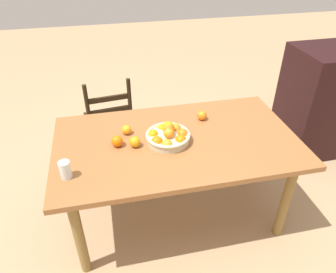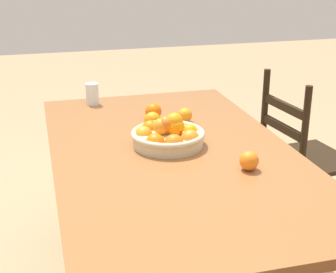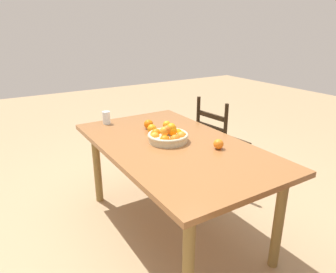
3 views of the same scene
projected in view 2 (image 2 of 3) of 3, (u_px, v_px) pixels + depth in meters
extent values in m
cube|color=#965E33|center=(174.00, 155.00, 2.09)|extent=(1.71, 0.98, 0.04)
cylinder|color=olive|center=(74.00, 175.00, 2.79)|extent=(0.07, 0.07, 0.71)
cylinder|color=olive|center=(200.00, 161.00, 2.97)|extent=(0.07, 0.07, 0.71)
cube|color=black|center=(308.00, 159.00, 2.83)|extent=(0.47, 0.47, 0.03)
cylinder|color=black|center=(311.00, 176.00, 3.13)|extent=(0.04, 0.04, 0.41)
cylinder|color=black|center=(296.00, 215.00, 2.68)|extent=(0.04, 0.04, 0.41)
cylinder|color=black|center=(259.00, 186.00, 3.00)|extent=(0.04, 0.04, 0.41)
cylinder|color=black|center=(305.00, 132.00, 2.51)|extent=(0.04, 0.04, 0.47)
cylinder|color=black|center=(265.00, 111.00, 2.84)|extent=(0.04, 0.04, 0.47)
cube|color=black|center=(283.00, 128.00, 2.69)|extent=(0.34, 0.06, 0.04)
cube|color=black|center=(285.00, 107.00, 2.65)|extent=(0.34, 0.06, 0.04)
cylinder|color=beige|center=(168.00, 139.00, 2.13)|extent=(0.30, 0.30, 0.05)
torus|color=beige|center=(168.00, 133.00, 2.12)|extent=(0.31, 0.31, 0.02)
sphere|color=orange|center=(174.00, 144.00, 2.03)|extent=(0.08, 0.08, 0.08)
sphere|color=orange|center=(190.00, 140.00, 2.07)|extent=(0.08, 0.08, 0.08)
sphere|color=orange|center=(190.00, 132.00, 2.16)|extent=(0.07, 0.07, 0.07)
sphere|color=orange|center=(170.00, 127.00, 2.22)|extent=(0.07, 0.07, 0.07)
sphere|color=orange|center=(150.00, 129.00, 2.19)|extent=(0.08, 0.08, 0.08)
sphere|color=orange|center=(143.00, 135.00, 2.12)|extent=(0.08, 0.08, 0.08)
sphere|color=orange|center=(155.00, 143.00, 2.04)|extent=(0.08, 0.08, 0.08)
sphere|color=orange|center=(174.00, 121.00, 2.10)|extent=(0.07, 0.07, 0.07)
sphere|color=orange|center=(168.00, 124.00, 2.10)|extent=(0.07, 0.07, 0.07)
sphere|color=orange|center=(166.00, 124.00, 2.10)|extent=(0.07, 0.07, 0.07)
sphere|color=orange|center=(161.00, 126.00, 2.10)|extent=(0.07, 0.07, 0.07)
sphere|color=orange|center=(176.00, 127.00, 2.10)|extent=(0.08, 0.08, 0.08)
sphere|color=orange|center=(249.00, 161.00, 1.89)|extent=(0.07, 0.07, 0.07)
sphere|color=orange|center=(185.00, 115.00, 2.41)|extent=(0.07, 0.07, 0.07)
sphere|color=orange|center=(153.00, 111.00, 2.44)|extent=(0.08, 0.08, 0.08)
sphere|color=orange|center=(153.00, 120.00, 2.33)|extent=(0.08, 0.08, 0.08)
cylinder|color=silver|center=(92.00, 94.00, 2.67)|extent=(0.07, 0.07, 0.11)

